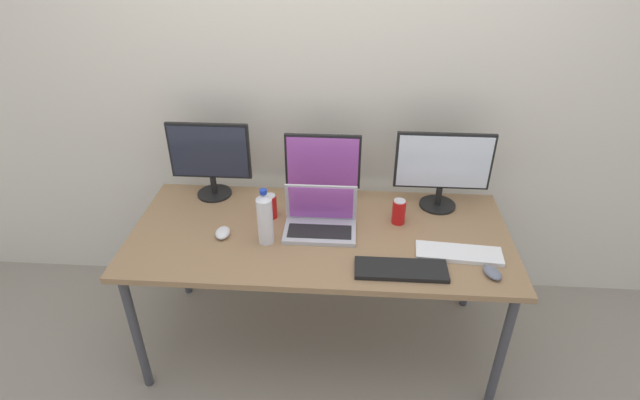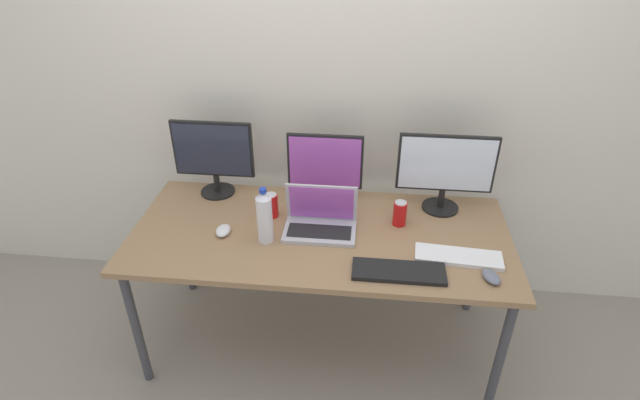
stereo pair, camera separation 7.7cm
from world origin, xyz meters
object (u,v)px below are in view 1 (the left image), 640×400
work_desk (320,241)px  laptop_silver (319,220)px  soda_can_near_keyboard (399,212)px  monitor_center (323,167)px  water_bottle (265,218)px  soda_can_by_laptop (270,206)px  monitor_right (443,167)px  keyboard_aux (401,270)px  mouse_by_laptop (223,233)px  keyboard_main (459,253)px  monitor_left (210,157)px  mouse_by_keyboard (492,272)px

work_desk → laptop_silver: laptop_silver is taller
soda_can_near_keyboard → monitor_center: bearing=153.5°
work_desk → soda_can_near_keyboard: (0.38, 0.11, 0.12)m
monitor_center → water_bottle: 0.47m
monitor_center → soda_can_by_laptop: bearing=-143.3°
laptop_silver → monitor_center: bearing=90.5°
monitor_right → laptop_silver: 0.68m
keyboard_aux → mouse_by_laptop: bearing=166.0°
water_bottle → laptop_silver: bearing=25.3°
monitor_right → soda_can_by_laptop: size_ratio=3.79×
keyboard_main → soda_can_near_keyboard: bearing=140.4°
monitor_left → water_bottle: monitor_left is taller
soda_can_by_laptop → keyboard_aux: bearing=-31.7°
keyboard_main → water_bottle: (-0.88, 0.05, 0.12)m
keyboard_main → mouse_by_keyboard: bearing=-43.9°
water_bottle → soda_can_by_laptop: water_bottle is taller
monitor_right → water_bottle: monitor_right is taller
monitor_center → mouse_by_keyboard: size_ratio=3.81×
work_desk → keyboard_main: bearing=-12.4°
laptop_silver → mouse_by_keyboard: size_ratio=3.38×
water_bottle → soda_can_by_laptop: size_ratio=2.23×
monitor_center → soda_can_near_keyboard: monitor_center is taller
keyboard_aux → soda_can_by_laptop: bearing=148.4°
keyboard_main → water_bottle: water_bottle is taller
laptop_silver → water_bottle: water_bottle is taller
work_desk → mouse_by_keyboard: bearing=-19.9°
water_bottle → soda_can_near_keyboard: (0.62, 0.20, -0.07)m
mouse_by_laptop → soda_can_near_keyboard: size_ratio=0.80×
work_desk → soda_can_near_keyboard: 0.41m
work_desk → keyboard_main: size_ratio=4.76×
mouse_by_keyboard → mouse_by_laptop: (-1.21, 0.21, 0.00)m
keyboard_aux → soda_can_by_laptop: size_ratio=3.17×
keyboard_aux → soda_can_near_keyboard: bearing=88.4°
monitor_left → keyboard_aux: bearing=-31.2°
mouse_by_laptop → monitor_left: bearing=108.4°
soda_can_near_keyboard → monitor_left: bearing=168.2°
mouse_by_laptop → laptop_silver: bearing=9.1°
work_desk → keyboard_main: 0.66m
monitor_left → mouse_by_laptop: bearing=-70.3°
mouse_by_laptop → monitor_center: bearing=37.5°
laptop_silver → keyboard_aux: size_ratio=0.86×
monitor_right → soda_can_by_laptop: bearing=-169.3°
monitor_left → soda_can_near_keyboard: (0.97, -0.20, -0.17)m
keyboard_aux → mouse_by_keyboard: bearing=0.0°
monitor_right → laptop_silver: bearing=-156.9°
laptop_silver → soda_can_near_keyboard: size_ratio=2.73×
laptop_silver → soda_can_near_keyboard: (0.38, 0.09, 0.01)m
keyboard_main → water_bottle: size_ratio=1.36×
laptop_silver → mouse_by_laptop: bearing=-169.6°
monitor_center → keyboard_aux: (0.37, -0.57, -0.18)m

